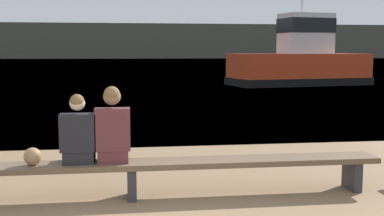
{
  "coord_description": "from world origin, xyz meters",
  "views": [
    {
      "loc": [
        -0.14,
        -4.11,
        1.97
      ],
      "look_at": [
        1.11,
        5.23,
        0.85
      ],
      "focal_mm": 45.0,
      "sensor_mm": 36.0,
      "label": 1
    }
  ],
  "objects_px": {
    "bench_main": "(132,168)",
    "shopping_bag": "(32,157)",
    "person_left": "(78,135)",
    "tugboat_red": "(300,63)",
    "person_right": "(113,129)"
  },
  "relations": [
    {
      "from": "shopping_bag",
      "to": "tugboat_red",
      "type": "height_order",
      "value": "tugboat_red"
    },
    {
      "from": "shopping_bag",
      "to": "bench_main",
      "type": "bearing_deg",
      "value": 1.35
    },
    {
      "from": "bench_main",
      "to": "person_right",
      "type": "xyz_separation_m",
      "value": [
        -0.24,
        0.01,
        0.53
      ]
    },
    {
      "from": "shopping_bag",
      "to": "tugboat_red",
      "type": "bearing_deg",
      "value": 61.45
    },
    {
      "from": "bench_main",
      "to": "person_left",
      "type": "xyz_separation_m",
      "value": [
        -0.69,
        0.01,
        0.46
      ]
    },
    {
      "from": "bench_main",
      "to": "shopping_bag",
      "type": "xyz_separation_m",
      "value": [
        -1.27,
        -0.03,
        0.2
      ]
    },
    {
      "from": "bench_main",
      "to": "person_left",
      "type": "relative_size",
      "value": 7.44
    },
    {
      "from": "bench_main",
      "to": "shopping_bag",
      "type": "bearing_deg",
      "value": -178.65
    },
    {
      "from": "bench_main",
      "to": "tugboat_red",
      "type": "relative_size",
      "value": 0.81
    },
    {
      "from": "shopping_bag",
      "to": "person_right",
      "type": "bearing_deg",
      "value": 2.04
    },
    {
      "from": "tugboat_red",
      "to": "person_right",
      "type": "bearing_deg",
      "value": 143.53
    },
    {
      "from": "bench_main",
      "to": "person_right",
      "type": "height_order",
      "value": "person_right"
    },
    {
      "from": "bench_main",
      "to": "shopping_bag",
      "type": "distance_m",
      "value": 1.29
    },
    {
      "from": "person_right",
      "to": "tugboat_red",
      "type": "bearing_deg",
      "value": 63.67
    },
    {
      "from": "person_left",
      "to": "tugboat_red",
      "type": "relative_size",
      "value": 0.11
    }
  ]
}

